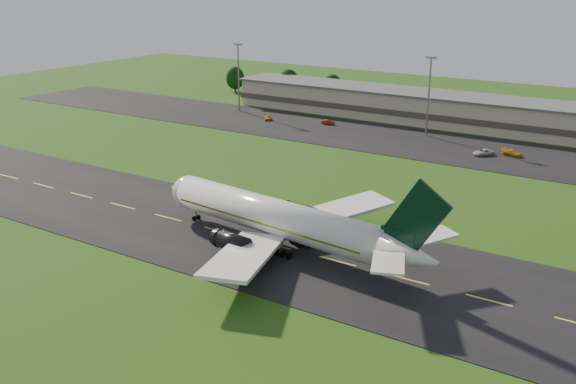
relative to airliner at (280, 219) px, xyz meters
The scene contains 12 objects.
ground 12.86m from the airliner, behind, with size 360.00×360.00×0.00m, color #274A12.
taxiway 12.84m from the airliner, behind, with size 220.00×30.00×0.10m, color black.
apron 73.23m from the airliner, 99.44° to the left, with size 260.00×30.00×0.10m, color black.
airliner is the anchor object (origin of this frame).
terminal 96.44m from the airliner, 93.32° to the left, with size 145.00×16.00×8.40m.
light_mast_west 104.72m from the airliner, 129.91° to the left, with size 2.40×1.20×20.35m.
light_mast_centre 80.80m from the airliner, 94.99° to the left, with size 2.40×1.20×20.35m.
tree_line 108.78m from the airliner, 78.32° to the left, with size 196.71×9.76×10.44m.
service_vehicle_a 90.76m from the airliner, 125.27° to the left, with size 1.59×3.94×1.34m, color orange.
service_vehicle_b 85.66m from the airliner, 114.05° to the left, with size 1.28×3.68×1.21m, color maroon.
service_vehicle_c 70.26m from the airliner, 80.95° to the left, with size 2.28×4.94×1.37m, color silver.
service_vehicle_d 74.41m from the airliner, 76.95° to the left, with size 1.90×4.68×1.36m, color orange.
Camera 1 is at (61.53, -75.83, 39.83)m, focal length 40.00 mm.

